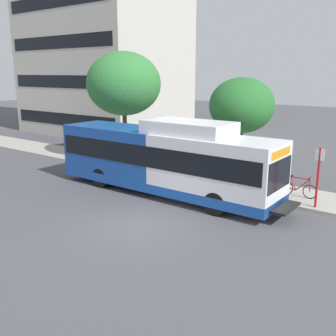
% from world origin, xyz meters
% --- Properties ---
extents(ground_plane, '(120.00, 120.00, 0.00)m').
position_xyz_m(ground_plane, '(0.00, 8.00, 0.00)').
color(ground_plane, '#4C4C51').
extents(sidewalk_curb, '(3.00, 56.00, 0.14)m').
position_xyz_m(sidewalk_curb, '(7.00, 6.00, 0.07)').
color(sidewalk_curb, '#A8A399').
rests_on(sidewalk_curb, ground).
extents(transit_bus, '(2.58, 12.25, 3.65)m').
position_xyz_m(transit_bus, '(3.88, 1.91, 1.70)').
color(transit_bus, white).
rests_on(transit_bus, ground).
extents(bus_stop_sign_pole, '(0.10, 0.36, 2.60)m').
position_xyz_m(bus_stop_sign_pole, '(5.85, -4.74, 1.65)').
color(bus_stop_sign_pole, red).
rests_on(bus_stop_sign_pole, sidewalk_curb).
extents(bicycle_parked, '(0.52, 1.76, 1.02)m').
position_xyz_m(bicycle_parked, '(6.87, -3.62, 0.56)').
color(bicycle_parked, black).
rests_on(bicycle_parked, sidewalk_curb).
extents(street_tree_near_stop, '(3.38, 3.38, 5.40)m').
position_xyz_m(street_tree_near_stop, '(7.97, -0.01, 4.09)').
color(street_tree_near_stop, '#4C3823').
rests_on(street_tree_near_stop, sidewalk_curb).
extents(street_tree_mid_block, '(4.77, 4.77, 6.96)m').
position_xyz_m(street_tree_mid_block, '(8.09, 8.41, 5.06)').
color(street_tree_mid_block, '#4C3823').
rests_on(street_tree_mid_block, sidewalk_curb).
extents(lattice_comm_tower, '(1.10, 1.10, 29.97)m').
position_xyz_m(lattice_comm_tower, '(19.25, 35.96, 10.00)').
color(lattice_comm_tower, '#B7B7BC').
rests_on(lattice_comm_tower, ground).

